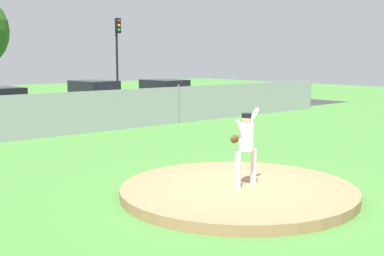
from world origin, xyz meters
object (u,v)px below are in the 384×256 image
at_px(baseball, 237,170).
at_px(parked_car_silver, 94,99).
at_px(parked_car_charcoal, 0,107).
at_px(parked_car_champagne, 164,96).
at_px(pitcher_youth, 246,141).
at_px(traffic_light_far, 118,47).
at_px(traffic_cone_orange, 126,106).

bearing_deg(baseball, parked_car_silver, 73.89).
relative_size(parked_car_charcoal, parked_car_champagne, 0.91).
bearing_deg(baseball, parked_car_champagne, 58.75).
bearing_deg(parked_car_charcoal, pitcher_youth, -90.26).
height_order(parked_car_charcoal, parked_car_champagne, parked_car_champagne).
xyz_separation_m(parked_car_champagne, parked_car_silver, (-4.30, 0.17, 0.02)).
bearing_deg(parked_car_champagne, traffic_light_far, 92.61).
height_order(parked_car_charcoal, parked_car_silver, parked_car_silver).
relative_size(baseball, parked_car_charcoal, 0.02).
bearing_deg(traffic_cone_orange, parked_car_silver, -155.75).
distance_m(baseball, parked_car_champagne, 16.02).
xyz_separation_m(pitcher_youth, traffic_cone_orange, (7.50, 16.12, -0.91)).
relative_size(pitcher_youth, parked_car_silver, 0.38).
relative_size(parked_car_charcoal, parked_car_silver, 0.92).
distance_m(parked_car_silver, traffic_light_far, 6.51).
height_order(baseball, traffic_light_far, traffic_light_far).
height_order(parked_car_charcoal, traffic_cone_orange, parked_car_charcoal).
xyz_separation_m(pitcher_youth, traffic_light_far, (8.96, 19.17, 2.42)).
xyz_separation_m(parked_car_charcoal, parked_car_champagne, (9.09, 0.08, 0.03)).
distance_m(pitcher_youth, parked_car_charcoal, 14.68).
height_order(pitcher_youth, parked_car_charcoal, pitcher_youth).
height_order(pitcher_youth, traffic_light_far, traffic_light_far).
height_order(baseball, parked_car_charcoal, parked_car_charcoal).
xyz_separation_m(pitcher_youth, parked_car_champagne, (9.16, 14.76, -0.35)).
distance_m(parked_car_champagne, parked_car_silver, 4.31).
relative_size(parked_car_silver, traffic_light_far, 0.83).
height_order(pitcher_youth, parked_car_silver, pitcher_youth).
bearing_deg(parked_car_charcoal, baseball, -86.68).
distance_m(baseball, parked_car_silver, 14.43).
bearing_deg(traffic_cone_orange, baseball, -113.82).
bearing_deg(parked_car_charcoal, traffic_cone_orange, 10.99).
bearing_deg(pitcher_youth, traffic_light_far, 64.96).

